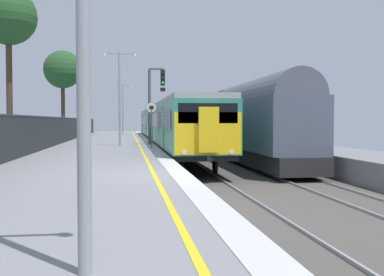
{
  "coord_description": "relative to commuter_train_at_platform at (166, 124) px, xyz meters",
  "views": [
    {
      "loc": [
        -1.1,
        -13.34,
        1.52
      ],
      "look_at": [
        1.61,
        6.12,
        0.8
      ],
      "focal_mm": 43.95,
      "sensor_mm": 36.0,
      "label": 1
    }
  ],
  "objects": [
    {
      "name": "commuter_train_at_platform",
      "position": [
        0.0,
        0.0,
        0.0
      ],
      "size": [
        2.83,
        41.73,
        3.81
      ],
      "color": "#2D846B",
      "rests_on": "ground"
    },
    {
      "name": "ground",
      "position": [
        0.54,
        -25.61,
        -1.88
      ],
      "size": [
        17.4,
        110.0,
        1.21
      ],
      "color": "gray"
    },
    {
      "name": "speed_limit_sign",
      "position": [
        -1.85,
        -13.01,
        0.36
      ],
      "size": [
        0.59,
        0.08,
        2.55
      ],
      "color": "#59595B",
      "rests_on": "ground"
    },
    {
      "name": "platform_lamp_far",
      "position": [
        -3.61,
        14.17,
        2.01
      ],
      "size": [
        2.0,
        0.2,
        5.54
      ],
      "color": "#93999E",
      "rests_on": "ground"
    },
    {
      "name": "background_tree_left",
      "position": [
        -9.39,
        9.2,
        5.21
      ],
      "size": [
        3.75,
        3.75,
        8.5
      ],
      "color": "#473323",
      "rests_on": "ground"
    },
    {
      "name": "signal_gantry",
      "position": [
        -1.47,
        -8.83,
        1.79
      ],
      "size": [
        1.1,
        0.24,
        4.89
      ],
      "color": "#47474C",
      "rests_on": "ground"
    },
    {
      "name": "freight_train_adjacent_track",
      "position": [
        4.0,
        7.79,
        0.32
      ],
      "size": [
        2.6,
        57.41,
        4.72
      ],
      "color": "#232326",
      "rests_on": "ground"
    },
    {
      "name": "platform_lamp_mid",
      "position": [
        -3.61,
        -10.05,
        2.08
      ],
      "size": [
        2.0,
        0.2,
        5.68
      ],
      "color": "#93999E",
      "rests_on": "ground"
    },
    {
      "name": "background_tree_centre",
      "position": [
        -9.11,
        -14.24,
        5.35
      ],
      "size": [
        2.83,
        2.83,
        8.16
      ],
      "color": "#473323",
      "rests_on": "ground"
    }
  ]
}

